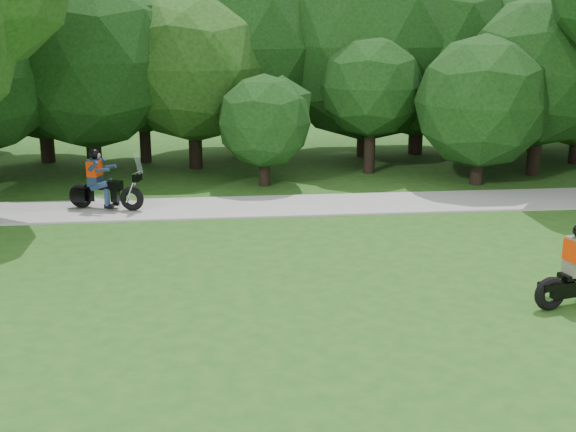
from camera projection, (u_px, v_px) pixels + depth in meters
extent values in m
plane|color=#215518|center=(401.00, 326.00, 12.21)|extent=(100.00, 100.00, 0.00)
cube|color=#A0A09B|center=(327.00, 205.00, 19.86)|extent=(60.00, 2.20, 0.06)
cylinder|color=black|center=(365.00, 132.00, 26.54)|extent=(0.55, 0.55, 1.80)
sphere|color=black|center=(367.00, 44.00, 25.68)|extent=(6.99, 6.99, 6.99)
cylinder|color=black|center=(535.00, 148.00, 23.42)|extent=(0.44, 0.44, 1.80)
sphere|color=black|center=(542.00, 71.00, 22.75)|extent=(4.81, 4.81, 4.81)
cylinder|color=black|center=(265.00, 169.00, 22.10)|extent=(0.34, 0.34, 1.05)
sphere|color=black|center=(264.00, 122.00, 21.71)|extent=(2.86, 2.86, 2.86)
cylinder|color=black|center=(574.00, 148.00, 25.38)|extent=(0.35, 0.35, 1.11)
cylinder|color=black|center=(416.00, 130.00, 27.06)|extent=(0.53, 0.53, 1.80)
sphere|color=black|center=(420.00, 47.00, 26.24)|extent=(6.61, 6.61, 6.61)
cylinder|color=black|center=(370.00, 146.00, 23.75)|extent=(0.37, 0.37, 1.78)
sphere|color=black|center=(372.00, 86.00, 23.21)|extent=(3.36, 3.36, 3.36)
cylinder|color=black|center=(530.00, 127.00, 27.89)|extent=(0.51, 0.51, 1.80)
sphere|color=black|center=(537.00, 49.00, 27.10)|extent=(6.22, 6.22, 6.22)
cylinder|color=black|center=(94.00, 145.00, 23.92)|extent=(0.49, 0.49, 1.80)
sphere|color=black|center=(87.00, 59.00, 23.16)|extent=(5.87, 5.87, 5.87)
cylinder|color=black|center=(241.00, 132.00, 26.60)|extent=(0.54, 0.54, 1.80)
sphere|color=black|center=(240.00, 45.00, 25.75)|extent=(6.84, 6.84, 6.84)
cylinder|color=black|center=(477.00, 165.00, 22.24)|extent=(0.40, 0.40, 1.22)
sphere|color=black|center=(482.00, 102.00, 21.72)|extent=(4.06, 4.06, 4.06)
cylinder|color=black|center=(195.00, 142.00, 24.49)|extent=(0.45, 0.45, 1.80)
sphere|color=#184112|center=(193.00, 66.00, 23.80)|extent=(5.08, 5.08, 5.08)
cylinder|color=black|center=(46.00, 137.00, 25.50)|extent=(0.49, 0.49, 1.80)
sphere|color=black|center=(39.00, 57.00, 24.75)|extent=(5.81, 5.81, 5.81)
cylinder|color=black|center=(145.00, 138.00, 25.52)|extent=(0.39, 0.39, 1.71)
sphere|color=black|center=(142.00, 78.00, 24.95)|extent=(3.85, 3.85, 3.85)
torus|color=black|center=(550.00, 294.00, 12.78)|extent=(0.66, 0.33, 0.63)
cube|color=black|center=(573.00, 276.00, 12.86)|extent=(0.52, 0.39, 0.09)
cube|color=#565A49|center=(574.00, 269.00, 12.82)|extent=(0.34, 0.40, 0.22)
cube|color=#565A49|center=(576.00, 252.00, 12.74)|extent=(0.32, 0.42, 0.50)
torus|color=black|center=(81.00, 196.00, 19.34)|extent=(0.69, 0.38, 0.66)
torus|color=black|center=(132.00, 199.00, 19.06)|extent=(0.69, 0.38, 0.66)
cube|color=black|center=(100.00, 195.00, 19.22)|extent=(1.07, 0.53, 0.30)
cube|color=silver|center=(105.00, 195.00, 19.19)|extent=(0.53, 0.44, 0.38)
cube|color=black|center=(113.00, 186.00, 19.07)|extent=(0.55, 0.42, 0.25)
cube|color=black|center=(95.00, 186.00, 19.17)|extent=(0.56, 0.43, 0.09)
cylinder|color=silver|center=(133.00, 186.00, 18.96)|extent=(0.37, 0.15, 0.85)
cylinder|color=silver|center=(137.00, 172.00, 18.82)|extent=(0.21, 0.59, 0.03)
cube|color=black|center=(79.00, 196.00, 19.12)|extent=(0.41, 0.23, 0.32)
cube|color=black|center=(86.00, 193.00, 19.51)|extent=(0.41, 0.23, 0.32)
cube|color=#1C2E4C|center=(95.00, 181.00, 19.14)|extent=(0.38, 0.43, 0.23)
cube|color=#1C2E4C|center=(95.00, 169.00, 19.04)|extent=(0.35, 0.45, 0.53)
cube|color=#FF3405|center=(94.00, 168.00, 19.04)|extent=(0.39, 0.50, 0.42)
sphere|color=black|center=(94.00, 154.00, 18.93)|extent=(0.26, 0.26, 0.26)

